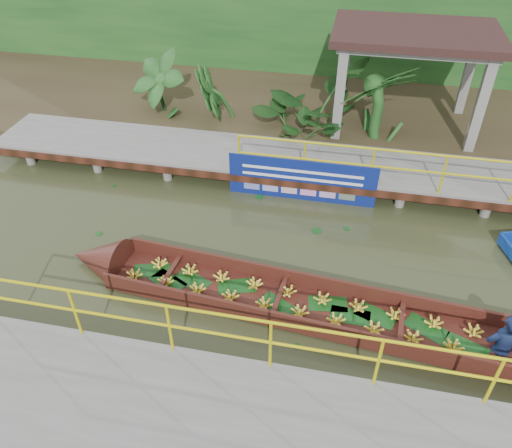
# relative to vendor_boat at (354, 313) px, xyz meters

# --- Properties ---
(ground) EXTENTS (80.00, 80.00, 0.00)m
(ground) POSITION_rel_vendor_boat_xyz_m (-2.06, 1.30, -0.24)
(ground) COLOR #2B2E17
(ground) RESTS_ON ground
(land_strip) EXTENTS (30.00, 8.00, 0.45)m
(land_strip) POSITION_rel_vendor_boat_xyz_m (-2.06, 8.80, -0.01)
(land_strip) COLOR #35281A
(land_strip) RESTS_ON ground
(far_dock) EXTENTS (16.00, 2.06, 1.66)m
(far_dock) POSITION_rel_vendor_boat_xyz_m (-2.04, 4.73, 0.24)
(far_dock) COLOR slate
(far_dock) RESTS_ON ground
(near_dock) EXTENTS (18.00, 2.40, 1.73)m
(near_dock) POSITION_rel_vendor_boat_xyz_m (-1.06, -2.90, 0.06)
(near_dock) COLOR slate
(near_dock) RESTS_ON ground
(pavilion) EXTENTS (4.40, 3.00, 3.00)m
(pavilion) POSITION_rel_vendor_boat_xyz_m (0.94, 7.60, 2.58)
(pavilion) COLOR slate
(pavilion) RESTS_ON ground
(foliage_backdrop) EXTENTS (30.00, 0.80, 4.00)m
(foliage_backdrop) POSITION_rel_vendor_boat_xyz_m (-2.06, 11.30, 1.76)
(foliage_backdrop) COLOR #154317
(foliage_backdrop) RESTS_ON ground
(vendor_boat) EXTENTS (11.38, 2.13, 2.29)m
(vendor_boat) POSITION_rel_vendor_boat_xyz_m (0.00, 0.00, 0.00)
(vendor_boat) COLOR #36140E
(vendor_boat) RESTS_ON ground
(blue_banner) EXTENTS (3.63, 0.04, 1.13)m
(blue_banner) POSITION_rel_vendor_boat_xyz_m (-1.48, 3.78, 0.32)
(blue_banner) COLOR navy
(blue_banner) RESTS_ON ground
(tropical_plants) EXTENTS (14.35, 1.35, 1.69)m
(tropical_plants) POSITION_rel_vendor_boat_xyz_m (-0.00, 6.60, 1.06)
(tropical_plants) COLOR #154317
(tropical_plants) RESTS_ON ground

